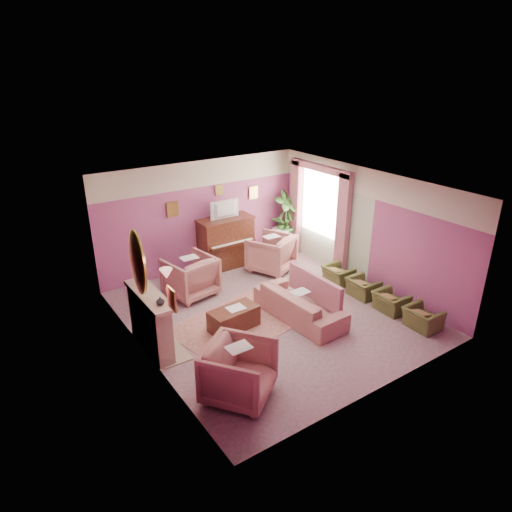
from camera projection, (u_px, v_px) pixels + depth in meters
floor at (270, 314)px, 9.82m from camera, size 5.50×6.00×0.01m
ceiling at (272, 186)px, 8.72m from camera, size 5.50×6.00×0.01m
wall_back at (202, 216)px, 11.55m from camera, size 5.50×0.02×2.80m
wall_front at (385, 317)px, 6.98m from camera, size 5.50×0.02×2.80m
wall_left at (142, 288)px, 7.85m from camera, size 0.02×6.00×2.80m
wall_right at (366, 228)px, 10.69m from camera, size 0.02×6.00×2.80m
picture_rail_band at (200, 174)px, 11.12m from camera, size 5.50×0.01×0.65m
stripe_panel at (327, 226)px, 11.80m from camera, size 0.01×3.00×2.15m
fireplace_surround at (150, 323)px, 8.42m from camera, size 0.30×1.40×1.10m
fireplace_inset at (156, 328)px, 8.53m from camera, size 0.18×0.72×0.68m
fire_ember at (159, 336)px, 8.62m from camera, size 0.06×0.54×0.10m
mantel_shelf at (149, 295)px, 8.21m from camera, size 0.40×1.55×0.07m
hearth at (163, 344)px, 8.73m from camera, size 0.55×1.50×0.02m
mirror_frame at (138, 263)px, 7.87m from camera, size 0.04×0.72×1.20m
mirror_glass at (139, 262)px, 7.89m from camera, size 0.01×0.60×1.06m
sconce_shade at (166, 274)px, 7.04m from camera, size 0.20×0.20×0.16m
piano at (226, 243)px, 11.86m from camera, size 1.40×0.60×1.30m
piano_keyshelf at (233, 245)px, 11.57m from camera, size 1.30×0.12×0.06m
piano_keys at (233, 243)px, 11.55m from camera, size 1.20×0.08×0.02m
piano_top at (225, 219)px, 11.60m from camera, size 1.45×0.65×0.04m
television at (226, 209)px, 11.45m from camera, size 0.80×0.12×0.48m
print_back_left at (172, 209)px, 10.99m from camera, size 0.30×0.03×0.38m
print_back_right at (253, 192)px, 12.17m from camera, size 0.26×0.03×0.34m
print_back_mid at (219, 190)px, 11.55m from camera, size 0.22×0.03×0.26m
print_left_wall at (172, 299)px, 6.83m from camera, size 0.03×0.28×0.36m
window_blind at (321, 201)px, 11.72m from camera, size 0.03×1.40×1.80m
curtain_left at (343, 226)px, 11.14m from camera, size 0.16×0.34×2.60m
curtain_right at (296, 208)px, 12.54m from camera, size 0.16×0.34×2.60m
pelmet at (320, 168)px, 11.34m from camera, size 0.16×2.20×0.16m
mantel_plant at (138, 276)px, 8.57m from camera, size 0.16×0.16×0.28m
mantel_vase at (160, 301)px, 7.79m from camera, size 0.16×0.16×0.16m
area_rug at (237, 324)px, 9.41m from camera, size 2.79×2.23×0.01m
coffee_table at (234, 319)px, 9.19m from camera, size 1.04×0.59×0.45m
table_paper at (236, 308)px, 9.13m from camera, size 0.35×0.28×0.01m
sofa at (300, 300)px, 9.50m from camera, size 0.71×2.13×0.86m
sofa_throw at (315, 287)px, 9.64m from camera, size 0.11×1.61×0.59m
floral_armchair_left at (190, 274)px, 10.41m from camera, size 1.01×1.01×1.05m
floral_armchair_right at (271, 252)px, 11.65m from camera, size 1.01×1.01×1.05m
floral_armchair_front at (239, 369)px, 7.19m from camera, size 1.01×1.01×1.05m
olive_chair_a at (423, 315)px, 9.18m from camera, size 0.48×0.68×0.59m
olive_chair_b at (391, 299)px, 9.81m from camera, size 0.48×0.68×0.59m
olive_chair_c at (363, 285)px, 10.43m from camera, size 0.48×0.68×0.59m
olive_chair_d at (338, 272)px, 11.06m from camera, size 0.48×0.68×0.59m
side_table at (281, 241)px, 12.86m from camera, size 0.52×0.52×0.70m
side_plant_big at (281, 223)px, 12.66m from camera, size 0.30×0.30×0.34m
side_plant_small at (287, 224)px, 12.65m from camera, size 0.16×0.16×0.28m
palm_pot at (286, 246)px, 12.96m from camera, size 0.34×0.34×0.34m
palm_plant at (286, 216)px, 12.61m from camera, size 0.76×0.76×1.44m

